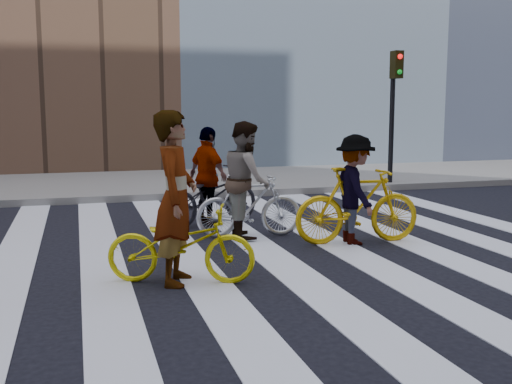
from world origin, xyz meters
name	(u,v)px	position (x,y,z in m)	size (l,w,h in m)	color
ground	(302,249)	(0.00, 0.00, 0.00)	(100.00, 100.00, 0.00)	black
sidewalk_far	(199,182)	(0.00, 7.50, 0.07)	(100.00, 5.00, 0.15)	slate
zebra_crosswalk	(302,248)	(0.00, 0.00, 0.01)	(8.25, 10.00, 0.01)	white
traffic_signal	(394,95)	(4.40, 5.32, 2.28)	(0.22, 0.42, 3.33)	black
bike_yellow_left	(181,245)	(-1.92, -1.15, 0.44)	(0.59, 1.68, 0.89)	yellow
bike_silver_mid	(249,205)	(-0.50, 0.97, 0.49)	(0.46, 1.64, 0.99)	silver
bike_yellow_right	(358,205)	(0.90, 0.09, 0.57)	(0.53, 1.88, 1.13)	#E0AB0C
bike_dark_rear	(211,196)	(-0.86, 2.08, 0.49)	(0.66, 1.88, 0.99)	black
rider_left	(176,198)	(-1.97, -1.15, 0.98)	(0.71, 0.47, 1.96)	slate
rider_mid	(246,180)	(-0.55, 0.97, 0.89)	(0.87, 0.68, 1.78)	slate
rider_right	(355,190)	(0.85, 0.09, 0.80)	(1.03, 0.59, 1.60)	slate
rider_rear	(208,176)	(-0.91, 2.08, 0.83)	(0.98, 0.41, 1.67)	slate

